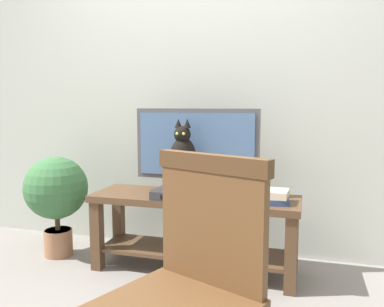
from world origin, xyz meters
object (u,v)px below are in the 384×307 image
at_px(tv_stand, 194,219).
at_px(cat, 185,163).
at_px(book_stack, 270,196).
at_px(potted_plant, 56,192).
at_px(tv, 197,149).
at_px(media_box, 185,193).
at_px(wooden_chair, 190,277).

relative_size(tv_stand, cat, 3.01).
bearing_deg(cat, book_stack, 2.91).
relative_size(cat, potted_plant, 0.62).
distance_m(tv_stand, potted_plant, 1.04).
distance_m(tv_stand, tv, 0.46).
bearing_deg(media_box, tv, 71.06).
xyz_separation_m(tv_stand, potted_plant, (-1.03, -0.01, 0.12)).
bearing_deg(tv_stand, media_box, -123.64).
xyz_separation_m(tv, book_stack, (0.49, -0.11, -0.26)).
relative_size(tv_stand, potted_plant, 1.86).
bearing_deg(cat, wooden_chair, -71.95).
bearing_deg(book_stack, wooden_chair, -96.98).
distance_m(tv_stand, book_stack, 0.53).
bearing_deg(media_box, book_stack, 1.23).
xyz_separation_m(tv_stand, book_stack, (0.49, -0.05, 0.20)).
bearing_deg(potted_plant, cat, -3.60).
distance_m(cat, wooden_chair, 1.26).
xyz_separation_m(tv, media_box, (-0.04, -0.12, -0.27)).
relative_size(tv_stand, tv, 1.65).
bearing_deg(cat, potted_plant, 176.40).
distance_m(tv, cat, 0.16).
distance_m(tv, potted_plant, 1.09).
relative_size(media_box, book_stack, 1.56).
bearing_deg(book_stack, media_box, -178.77).
distance_m(book_stack, potted_plant, 1.53).
relative_size(tv, cat, 1.83).
bearing_deg(wooden_chair, book_stack, 83.02).
bearing_deg(tv, cat, -106.46).
xyz_separation_m(wooden_chair, book_stack, (0.15, 1.21, 0.01)).
height_order(wooden_chair, potted_plant, wooden_chair).
bearing_deg(tv, tv_stand, -90.03).
xyz_separation_m(tv_stand, tv, (0.00, 0.06, 0.46)).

